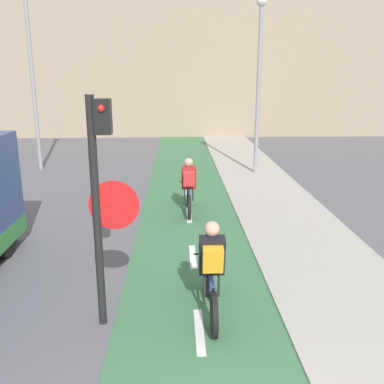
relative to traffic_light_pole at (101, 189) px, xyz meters
The scene contains 6 objects.
building_row_background 21.59m from the traffic_light_pole, 86.59° to the left, with size 60.00×5.20×9.31m.
traffic_light_pole is the anchor object (origin of this frame).
street_lamp_far 11.39m from the traffic_light_pole, 111.51° to the left, with size 0.36×0.36×6.30m.
street_lamp_sidewalk 10.31m from the traffic_light_pole, 68.20° to the left, with size 0.36×0.36×5.91m.
cyclist_near 1.94m from the traffic_light_pole, ahead, with size 0.46×1.74×1.45m.
cyclist_far 5.30m from the traffic_light_pole, 75.66° to the left, with size 0.46×1.70×1.42m.
Camera 1 is at (-0.28, -2.13, 3.39)m, focal length 40.00 mm.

